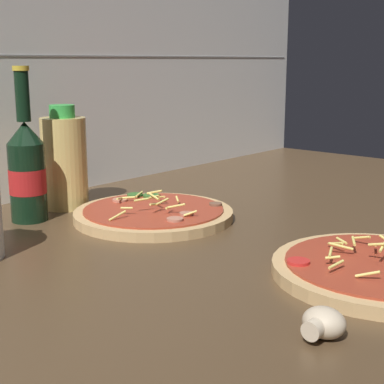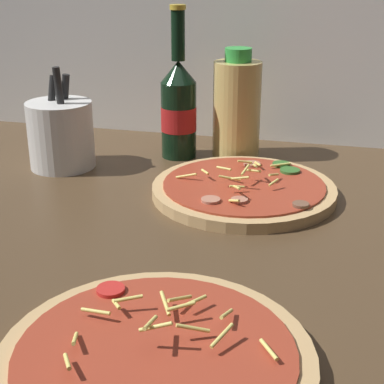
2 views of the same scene
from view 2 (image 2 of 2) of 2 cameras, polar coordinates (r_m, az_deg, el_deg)
counter_slab at (r=73.10cm, az=8.12°, el=-6.33°), size 160.00×90.00×2.50cm
pizza_near at (r=52.45cm, az=-3.53°, el=-15.87°), size 27.59×27.59×4.94cm
pizza_far at (r=87.47cm, az=5.05°, el=0.27°), size 27.20×27.20×4.95cm
beer_bottle at (r=102.46cm, az=-1.31°, el=8.24°), size 6.18×6.18×25.80cm
oil_bottle at (r=102.98cm, az=4.36°, el=8.14°), size 8.26×8.26×18.86cm
utensil_crock at (r=100.26cm, az=-12.60°, el=5.52°), size 10.80×10.80×16.94cm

